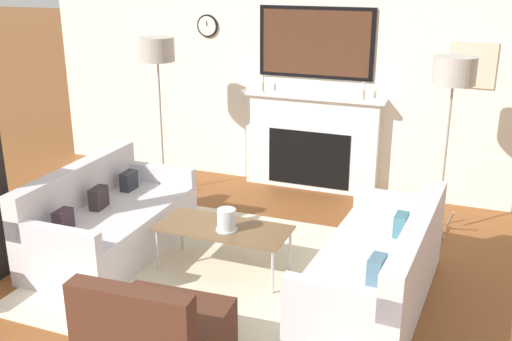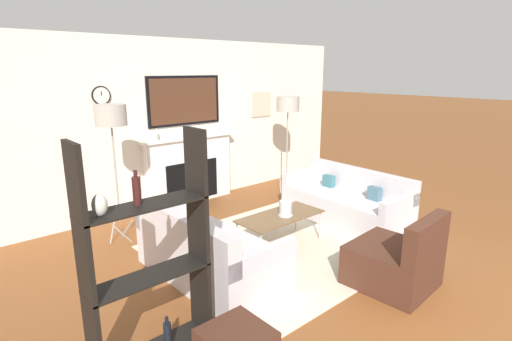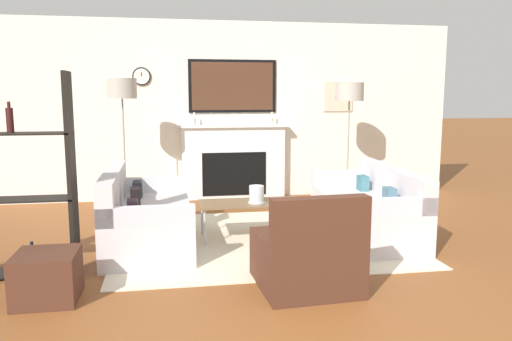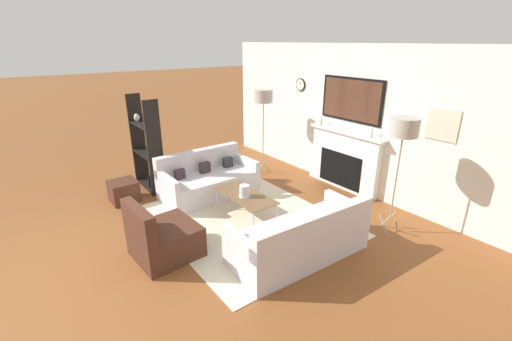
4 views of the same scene
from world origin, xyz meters
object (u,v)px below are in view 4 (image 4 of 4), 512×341
hurricane_candle (244,192)px  floor_lamp_right (404,129)px  ottoman (124,191)px  couch_right (301,239)px  coffee_table (245,196)px  shelf_unit (146,146)px  armchair (163,238)px  couch_left (208,181)px  floor_lamp_left (263,97)px

hurricane_candle → floor_lamp_right: size_ratio=0.11×
hurricane_candle → ottoman: hurricane_candle is taller
couch_right → coffee_table: 1.35m
coffee_table → shelf_unit: 2.37m
couch_right → ottoman: couch_right is taller
couch_right → floor_lamp_right: floor_lamp_right is taller
armchair → ottoman: size_ratio=1.81×
couch_left → coffee_table: bearing=2.0°
floor_lamp_right → ottoman: bearing=-140.3°
couch_right → coffee_table: (-1.34, 0.04, 0.11)m
armchair → hurricane_candle: bearing=96.6°
ottoman → couch_right: bearing=23.0°
floor_lamp_left → ottoman: bearing=-97.1°
couch_left → ottoman: bearing=-116.5°
coffee_table → floor_lamp_right: floor_lamp_right is taller
couch_left → floor_lamp_left: bearing=101.3°
couch_left → armchair: armchair is taller
floor_lamp_left → hurricane_candle: bearing=-45.6°
shelf_unit → ottoman: 0.97m
couch_left → hurricane_candle: couch_left is taller
hurricane_candle → floor_lamp_left: floor_lamp_left is taller
floor_lamp_left → ottoman: 3.27m
couch_right → shelf_unit: 3.66m
floor_lamp_right → shelf_unit: size_ratio=0.99×
couch_right → ottoman: 3.46m
hurricane_candle → shelf_unit: (-2.24, -0.73, 0.35)m
couch_left → couch_right: bearing=-0.0°
coffee_table → hurricane_candle: hurricane_candle is taller
floor_lamp_right → ottoman: size_ratio=3.80×
ottoman → floor_lamp_left: bearing=82.9°
shelf_unit → ottoman: (0.36, -0.62, -0.66)m
couch_right → shelf_unit: size_ratio=1.07×
couch_left → hurricane_candle: 1.23m
hurricane_candle → shelf_unit: size_ratio=0.11×
coffee_table → hurricane_candle: 0.13m
floor_lamp_left → couch_left: bearing=-78.7°
couch_right → ottoman: size_ratio=4.12×
coffee_table → floor_lamp_left: size_ratio=0.63×
couch_right → floor_lamp_right: size_ratio=1.09×
couch_left → ottoman: size_ratio=3.75×
couch_right → hurricane_candle: bearing=-180.0°
floor_lamp_right → shelf_unit: (-3.86, -2.29, -0.76)m
hurricane_candle → floor_lamp_right: floor_lamp_right is taller
armchair → ottoman: bearing=177.1°
hurricane_candle → couch_right: bearing=0.0°
floor_lamp_right → shelf_unit: bearing=-149.3°
shelf_unit → floor_lamp_right: bearing=30.7°
shelf_unit → hurricane_candle: bearing=18.1°
armchair → floor_lamp_left: bearing=119.3°
couch_left → hurricane_candle: bearing=-0.1°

